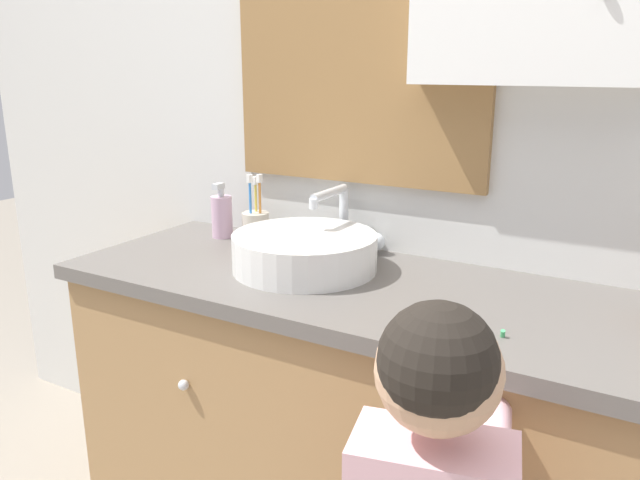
% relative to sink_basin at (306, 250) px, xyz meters
% --- Properties ---
extents(wall_back, '(3.20, 0.18, 2.50)m').
position_rel_sink_basin_xyz_m(wall_back, '(0.17, 0.26, 0.45)').
color(wall_back, silver).
rests_on(wall_back, ground_plane).
extents(vanity_counter, '(1.42, 0.51, 0.78)m').
position_rel_sink_basin_xyz_m(vanity_counter, '(0.16, -0.02, -0.43)').
color(vanity_counter, '#A37A4C').
rests_on(vanity_counter, ground_plane).
extents(sink_basin, '(0.34, 0.39, 0.17)m').
position_rel_sink_basin_xyz_m(sink_basin, '(0.00, 0.00, 0.00)').
color(sink_basin, white).
rests_on(sink_basin, vanity_counter).
extents(toothbrush_holder, '(0.07, 0.07, 0.18)m').
position_rel_sink_basin_xyz_m(toothbrush_holder, '(-0.26, 0.16, -0.00)').
color(toothbrush_holder, beige).
rests_on(toothbrush_holder, vanity_counter).
extents(soap_dispenser, '(0.06, 0.06, 0.15)m').
position_rel_sink_basin_xyz_m(soap_dispenser, '(-0.35, 0.13, 0.02)').
color(soap_dispenser, '#CCA3BC').
rests_on(soap_dispenser, vanity_counter).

